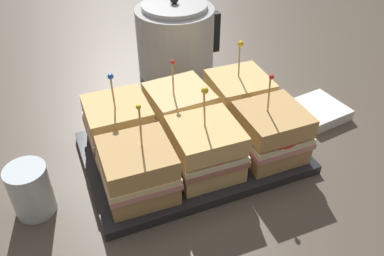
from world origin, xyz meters
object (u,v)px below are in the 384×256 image
Objects in this scene: serving_platter at (192,152)px; drinking_glass at (31,190)px; sandwich_front_center at (206,149)px; sandwich_front_left at (138,170)px; sandwich_front_right at (271,133)px; sandwich_back_right at (239,98)px; kettle_steel at (176,40)px; napkin_stack at (318,111)px; sandwich_back_center at (178,111)px; sandwich_back_left at (119,126)px.

drinking_glass is (-0.29, -0.03, 0.04)m from serving_platter.
sandwich_front_center is 1.85× the size of drinking_glass.
sandwich_front_left is (-0.12, -0.07, 0.06)m from serving_platter.
sandwich_front_right is 0.98× the size of sandwich_back_right.
sandwich_front_center is (0.12, 0.00, 0.00)m from sandwich_front_left.
kettle_steel is at bearing 61.20° from sandwich_front_left.
sandwich_front_left is 1.47× the size of napkin_stack.
sandwich_back_center is at bearing 47.09° from sandwich_front_left.
napkin_stack is at bearing -53.47° from kettle_steel.
drinking_glass is at bearing -137.87° from kettle_steel.
serving_platter is 1.90× the size of kettle_steel.
sandwich_back_left is (-0.25, 0.13, -0.00)m from sandwich_front_right.
sandwich_back_right is (0.25, 0.13, 0.00)m from sandwich_front_left.
kettle_steel is 0.38m from napkin_stack.
sandwich_back_right is at bearing -0.47° from sandwich_back_left.
sandwich_back_right is 0.81× the size of kettle_steel.
sandwich_back_left is at bearing 179.53° from sandwich_back_right.
serving_platter is 2.38× the size of sandwich_front_right.
serving_platter is 0.08m from sandwich_front_center.
sandwich_front_right is at bearing -154.51° from napkin_stack.
sandwich_front_center is at bearing -165.14° from napkin_stack.
sandwich_front_center reaches higher than sandwich_front_right.
serving_platter is at bearing -105.42° from kettle_steel.
sandwich_front_left is 1.02× the size of sandwich_back_right.
sandwich_front_center is 0.13m from sandwich_back_center.
drinking_glass is (-0.42, -0.09, -0.02)m from sandwich_back_right.
kettle_steel is (0.21, 0.38, 0.02)m from sandwich_front_left.
napkin_stack is at bearing 25.49° from sandwich_front_right.
napkin_stack is at bearing -5.53° from sandwich_back_left.
sandwich_front_right is (0.25, 0.00, 0.00)m from sandwich_front_left.
sandwich_front_right is 0.18m from sandwich_back_center.
sandwich_front_right is 0.13m from sandwich_back_right.
sandwich_front_center is at bearing -6.86° from drinking_glass.
sandwich_front_right is 0.80× the size of kettle_steel.
kettle_steel reaches higher than sandwich_front_center.
sandwich_back_right is 0.19m from napkin_stack.
sandwich_front_left is 0.44m from napkin_stack.
sandwich_front_right is 0.28m from sandwich_back_left.
sandwich_front_right is 0.39m from kettle_steel.
sandwich_front_center is at bearing -44.80° from sandwich_back_left.
sandwich_back_left is 0.44m from napkin_stack.
sandwich_back_center is at bearing 92.76° from serving_platter.
sandwich_front_center is 0.13m from sandwich_front_right.
drinking_glass is at bearing -175.61° from napkin_stack.
sandwich_front_left is at bearing -90.28° from sandwich_back_left.
sandwich_back_right is at bearing -1.56° from sandwich_back_center.
kettle_steel is (0.21, 0.26, 0.02)m from sandwich_back_left.
sandwich_back_center is at bearing 92.04° from sandwich_front_center.
sandwich_back_right is at bearing 25.06° from serving_platter.
napkin_stack is (0.60, 0.05, -0.03)m from drinking_glass.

